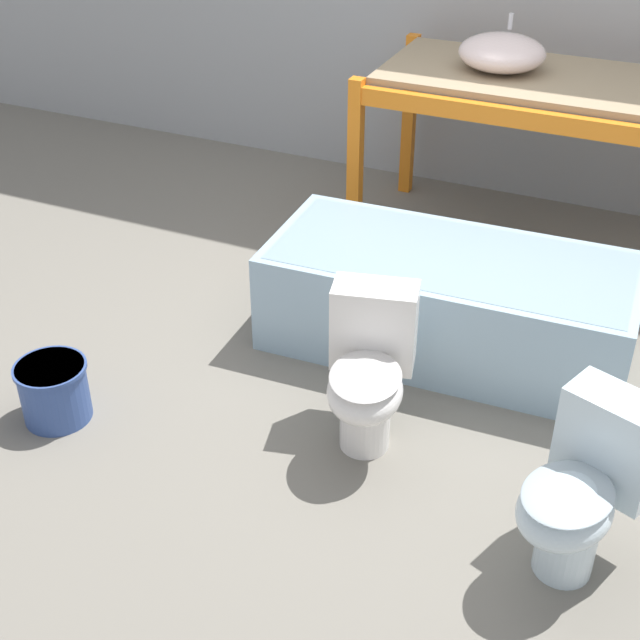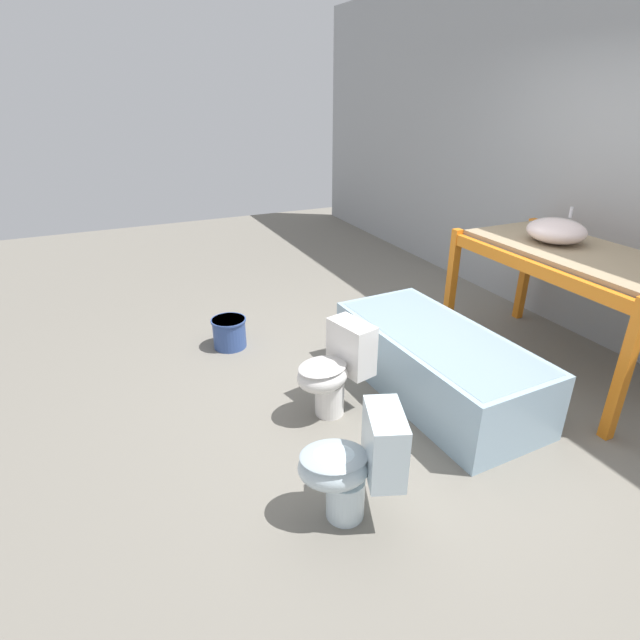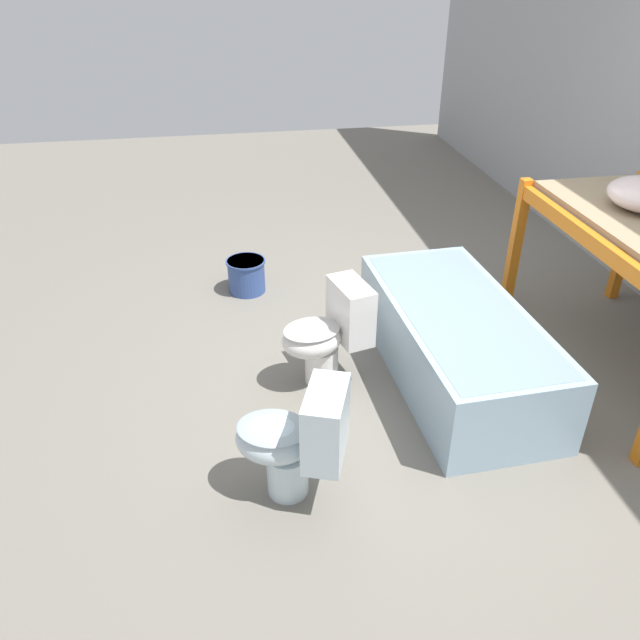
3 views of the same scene
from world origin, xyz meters
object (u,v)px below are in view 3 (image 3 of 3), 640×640
at_px(bathtub_main, 456,338).
at_px(toilet_near, 328,332).
at_px(bucket_white, 246,275).
at_px(toilet_far, 295,439).

bearing_deg(bathtub_main, toilet_near, -99.06).
relative_size(bathtub_main, bucket_white, 5.59).
bearing_deg(toilet_far, bucket_white, -157.27).
bearing_deg(toilet_near, toilet_far, -33.41).
bearing_deg(bathtub_main, bucket_white, -140.59).
xyz_separation_m(bathtub_main, toilet_near, (-0.09, -0.78, 0.07)).
bearing_deg(toilet_far, toilet_near, -179.58).
relative_size(bathtub_main, toilet_far, 2.64).
distance_m(bathtub_main, toilet_far, 1.37).
relative_size(bathtub_main, toilet_near, 2.64).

